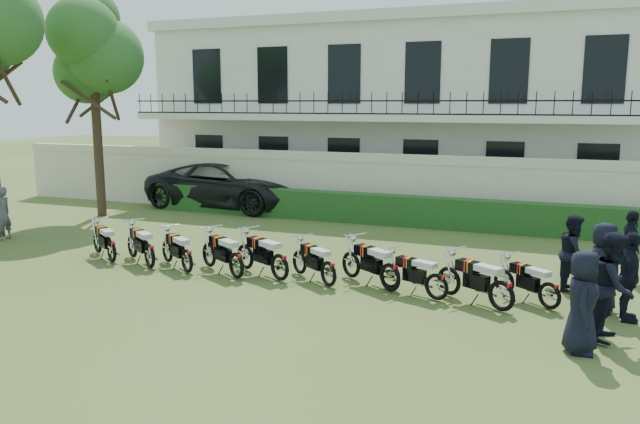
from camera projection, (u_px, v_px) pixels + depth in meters
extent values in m
plane|color=#3D5120|center=(264.00, 276.00, 14.73)|extent=(100.00, 100.00, 0.00)
cube|color=beige|center=(365.00, 190.00, 21.90)|extent=(30.00, 0.30, 2.00)
cube|color=beige|center=(365.00, 158.00, 21.70)|extent=(30.00, 0.35, 0.30)
cube|color=#174118|center=(386.00, 210.00, 20.89)|extent=(18.00, 0.60, 1.00)
cube|color=silver|center=(407.00, 115.00, 26.96)|extent=(20.00, 8.00, 7.00)
cube|color=silver|center=(409.00, 27.00, 26.32)|extent=(20.40, 8.40, 0.40)
cube|color=silver|center=(377.00, 118.00, 22.65)|extent=(20.00, 1.40, 0.25)
cube|color=black|center=(372.00, 101.00, 21.95)|extent=(20.00, 0.05, 0.05)
cube|color=black|center=(371.00, 114.00, 22.03)|extent=(20.00, 0.05, 0.05)
cube|color=black|center=(210.00, 161.00, 26.34)|extent=(1.30, 0.12, 2.20)
cube|color=black|center=(207.00, 76.00, 25.73)|extent=(1.30, 0.12, 2.20)
cube|color=black|center=(274.00, 164.00, 25.26)|extent=(1.30, 0.12, 2.20)
cube|color=black|center=(273.00, 75.00, 24.65)|extent=(1.30, 0.12, 2.20)
cube|color=black|center=(344.00, 166.00, 24.18)|extent=(1.30, 0.12, 2.20)
cube|color=black|center=(344.00, 74.00, 23.58)|extent=(1.30, 0.12, 2.20)
cube|color=black|center=(420.00, 169.00, 23.10)|extent=(1.30, 0.12, 2.20)
cube|color=black|center=(423.00, 73.00, 22.50)|extent=(1.30, 0.12, 2.20)
cube|color=black|center=(504.00, 173.00, 22.03)|extent=(1.30, 0.12, 2.20)
cube|color=black|center=(509.00, 71.00, 21.42)|extent=(1.30, 0.12, 2.20)
cube|color=black|center=(596.00, 176.00, 20.95)|extent=(1.30, 0.12, 2.20)
cube|color=black|center=(605.00, 70.00, 20.34)|extent=(1.30, 0.12, 2.20)
cylinder|color=#473323|center=(98.00, 143.00, 22.10)|extent=(0.32, 0.32, 5.25)
sphere|color=#295622|center=(106.00, 56.00, 21.62)|extent=(2.60, 2.60, 2.60)
sphere|color=#295622|center=(86.00, 72.00, 22.16)|extent=(2.20, 2.20, 2.20)
sphere|color=#295622|center=(83.00, 32.00, 20.95)|extent=(2.40, 2.40, 2.40)
sphere|color=#295622|center=(90.00, 18.00, 21.36)|extent=(2.00, 2.00, 2.00)
torus|color=black|center=(119.00, 257.00, 15.36)|extent=(0.53, 0.39, 0.58)
torus|color=black|center=(105.00, 248.00, 16.35)|extent=(0.53, 0.39, 0.58)
cube|color=black|center=(112.00, 247.00, 15.79)|extent=(0.53, 0.43, 0.28)
cube|color=black|center=(109.00, 236.00, 15.93)|extent=(0.49, 0.44, 0.21)
cube|color=red|center=(109.00, 235.00, 15.92)|extent=(0.13, 0.27, 0.22)
cube|color=yellow|center=(109.00, 236.00, 15.88)|extent=(0.11, 0.26, 0.22)
cube|color=silver|center=(115.00, 238.00, 15.54)|extent=(0.56, 0.48, 0.11)
cylinder|color=silver|center=(105.00, 223.00, 16.12)|extent=(0.34, 0.49, 0.03)
torus|color=black|center=(159.00, 263.00, 14.75)|extent=(0.56, 0.42, 0.61)
torus|color=black|center=(141.00, 252.00, 15.82)|extent=(0.56, 0.42, 0.61)
cube|color=black|center=(150.00, 252.00, 15.22)|extent=(0.56, 0.46, 0.30)
cube|color=black|center=(146.00, 239.00, 15.36)|extent=(0.52, 0.47, 0.22)
cube|color=red|center=(146.00, 239.00, 15.36)|extent=(0.14, 0.28, 0.23)
cube|color=yellow|center=(147.00, 239.00, 15.31)|extent=(0.11, 0.28, 0.23)
cube|color=silver|center=(153.00, 241.00, 14.94)|extent=(0.59, 0.51, 0.12)
cylinder|color=silver|center=(141.00, 225.00, 15.57)|extent=(0.36, 0.52, 0.03)
torus|color=black|center=(198.00, 268.00, 14.38)|extent=(0.53, 0.39, 0.58)
torus|color=black|center=(177.00, 257.00, 15.38)|extent=(0.53, 0.39, 0.58)
cube|color=black|center=(188.00, 257.00, 14.81)|extent=(0.53, 0.43, 0.28)
cube|color=black|center=(184.00, 245.00, 14.95)|extent=(0.49, 0.44, 0.21)
cube|color=red|center=(184.00, 244.00, 14.94)|extent=(0.13, 0.27, 0.22)
cube|color=yellow|center=(185.00, 245.00, 14.90)|extent=(0.11, 0.26, 0.22)
cube|color=silver|center=(192.00, 247.00, 14.56)|extent=(0.56, 0.48, 0.11)
cylinder|color=silver|center=(178.00, 231.00, 15.14)|extent=(0.34, 0.49, 0.03)
torus|color=black|center=(251.00, 273.00, 13.88)|extent=(0.58, 0.39, 0.62)
torus|color=black|center=(222.00, 261.00, 14.90)|extent=(0.58, 0.39, 0.62)
cube|color=black|center=(237.00, 261.00, 14.33)|extent=(0.57, 0.44, 0.30)
cube|color=black|center=(232.00, 247.00, 14.46)|extent=(0.53, 0.46, 0.22)
cube|color=red|center=(232.00, 247.00, 14.46)|extent=(0.13, 0.28, 0.23)
cube|color=yellow|center=(233.00, 247.00, 14.41)|extent=(0.10, 0.28, 0.23)
cube|color=silver|center=(243.00, 250.00, 14.06)|extent=(0.60, 0.49, 0.12)
cylinder|color=silver|center=(225.00, 232.00, 14.66)|extent=(0.34, 0.54, 0.03)
torus|color=black|center=(299.00, 275.00, 13.71)|extent=(0.61, 0.37, 0.63)
torus|color=black|center=(262.00, 263.00, 14.70)|extent=(0.61, 0.37, 0.63)
cube|color=black|center=(281.00, 262.00, 14.14)|extent=(0.59, 0.42, 0.31)
cube|color=black|center=(274.00, 249.00, 14.26)|extent=(0.54, 0.45, 0.23)
cube|color=red|center=(274.00, 248.00, 14.26)|extent=(0.11, 0.29, 0.24)
cube|color=yellow|center=(276.00, 249.00, 14.22)|extent=(0.08, 0.28, 0.24)
cube|color=silver|center=(289.00, 251.00, 13.88)|extent=(0.62, 0.48, 0.12)
cylinder|color=silver|center=(265.00, 233.00, 14.45)|extent=(0.31, 0.57, 0.03)
torus|color=black|center=(344.00, 282.00, 13.26)|extent=(0.52, 0.40, 0.58)
torus|color=black|center=(313.00, 269.00, 14.28)|extent=(0.52, 0.40, 0.58)
cube|color=black|center=(330.00, 269.00, 13.70)|extent=(0.52, 0.44, 0.28)
cube|color=black|center=(324.00, 256.00, 13.84)|extent=(0.49, 0.45, 0.21)
cube|color=red|center=(324.00, 256.00, 13.84)|extent=(0.14, 0.27, 0.22)
cube|color=yellow|center=(326.00, 256.00, 13.79)|extent=(0.11, 0.26, 0.22)
cube|color=silver|center=(336.00, 259.00, 13.44)|extent=(0.55, 0.49, 0.11)
cylinder|color=silver|center=(317.00, 241.00, 14.04)|extent=(0.35, 0.48, 0.03)
torus|color=black|center=(412.00, 286.00, 12.88)|extent=(0.58, 0.41, 0.62)
torus|color=black|center=(370.00, 272.00, 13.93)|extent=(0.58, 0.41, 0.62)
cube|color=black|center=(392.00, 272.00, 13.34)|extent=(0.57, 0.46, 0.31)
cube|color=black|center=(385.00, 258.00, 13.48)|extent=(0.53, 0.47, 0.22)
cube|color=red|center=(385.00, 257.00, 13.48)|extent=(0.14, 0.29, 0.23)
cube|color=yellow|center=(387.00, 258.00, 13.43)|extent=(0.11, 0.28, 0.23)
cube|color=silver|center=(401.00, 261.00, 13.06)|extent=(0.61, 0.51, 0.12)
cylinder|color=silver|center=(375.00, 241.00, 13.68)|extent=(0.35, 0.53, 0.03)
torus|color=black|center=(462.00, 294.00, 12.42)|extent=(0.55, 0.29, 0.56)
torus|color=black|center=(412.00, 282.00, 13.23)|extent=(0.55, 0.29, 0.56)
cube|color=black|center=(439.00, 282.00, 12.77)|extent=(0.53, 0.34, 0.28)
cube|color=black|center=(430.00, 268.00, 12.87)|extent=(0.48, 0.38, 0.20)
cube|color=red|center=(430.00, 268.00, 12.87)|extent=(0.08, 0.25, 0.21)
cube|color=yellow|center=(433.00, 268.00, 12.83)|extent=(0.05, 0.25, 0.21)
cube|color=silver|center=(450.00, 271.00, 12.55)|extent=(0.56, 0.40, 0.11)
cylinder|color=silver|center=(419.00, 253.00, 13.02)|extent=(0.23, 0.53, 0.03)
torus|color=black|center=(531.00, 306.00, 11.62)|extent=(0.58, 0.39, 0.62)
torus|color=black|center=(474.00, 289.00, 12.64)|extent=(0.58, 0.39, 0.62)
cube|color=black|center=(504.00, 290.00, 12.07)|extent=(0.57, 0.44, 0.30)
cube|color=black|center=(495.00, 274.00, 12.20)|extent=(0.53, 0.46, 0.22)
cube|color=red|center=(495.00, 274.00, 12.20)|extent=(0.13, 0.28, 0.23)
cube|color=yellow|center=(497.00, 274.00, 12.15)|extent=(0.10, 0.28, 0.23)
cube|color=silver|center=(517.00, 278.00, 11.80)|extent=(0.60, 0.49, 0.12)
cylinder|color=silver|center=(482.00, 256.00, 12.40)|extent=(0.34, 0.54, 0.03)
torus|color=black|center=(575.00, 305.00, 11.78)|extent=(0.48, 0.40, 0.55)
torus|color=black|center=(526.00, 289.00, 12.76)|extent=(0.48, 0.40, 0.55)
cube|color=black|center=(552.00, 291.00, 12.20)|extent=(0.49, 0.43, 0.27)
cube|color=black|center=(544.00, 277.00, 12.34)|extent=(0.46, 0.43, 0.20)
cube|color=red|center=(544.00, 276.00, 12.33)|extent=(0.14, 0.25, 0.21)
cube|color=yellow|center=(546.00, 277.00, 12.29)|extent=(0.11, 0.24, 0.21)
cube|color=silver|center=(563.00, 280.00, 11.95)|extent=(0.52, 0.47, 0.11)
cylinder|color=silver|center=(533.00, 260.00, 12.53)|extent=(0.35, 0.44, 0.03)
imported|color=black|center=(229.00, 185.00, 24.13)|extent=(6.51, 3.24, 1.77)
imported|color=#59595E|center=(3.00, 214.00, 18.46)|extent=(0.42, 0.61, 1.59)
imported|color=black|center=(582.00, 302.00, 10.10)|extent=(0.56, 0.85, 1.71)
imported|color=black|center=(613.00, 286.00, 10.63)|extent=(0.92, 1.07, 1.90)
imported|color=black|center=(629.00, 277.00, 11.56)|extent=(0.45, 1.01, 1.70)
imported|color=black|center=(603.00, 267.00, 12.10)|extent=(0.70, 0.95, 1.78)
imported|color=black|center=(574.00, 253.00, 13.51)|extent=(0.70, 0.86, 1.66)
imported|color=black|center=(630.00, 246.00, 14.18)|extent=(0.48, 0.99, 1.64)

